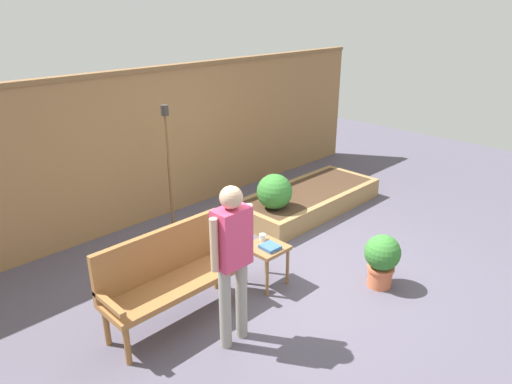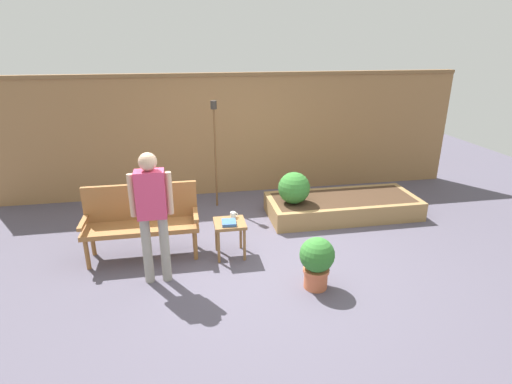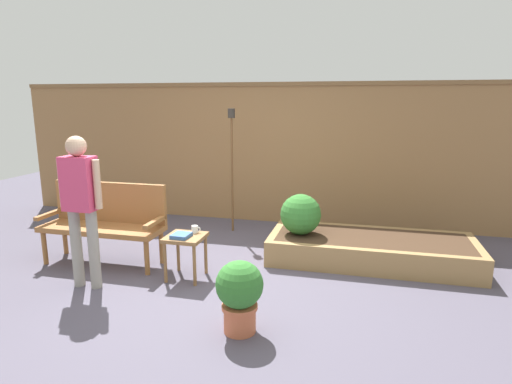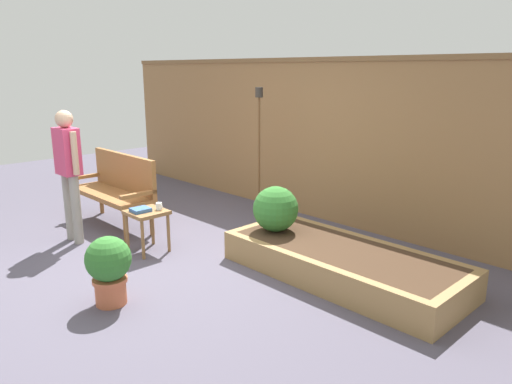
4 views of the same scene
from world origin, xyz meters
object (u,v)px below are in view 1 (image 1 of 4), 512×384
cup_on_table (263,237)px  tiki_torch (167,149)px  garden_bench (169,270)px  person_by_bench (232,253)px  book_on_table (270,247)px  potted_boxwood (382,258)px  side_table (267,253)px  shrub_near_bench (275,192)px

cup_on_table → tiki_torch: bearing=92.6°
garden_bench → person_by_bench: 0.83m
garden_bench → book_on_table: bearing=-16.1°
potted_boxwood → tiki_torch: 2.95m
side_table → potted_boxwood: potted_boxwood is taller
shrub_near_bench → cup_on_table: bearing=-143.0°
side_table → cup_on_table: 0.19m
side_table → person_by_bench: person_by_bench is taller
tiki_torch → person_by_bench: 2.40m
cup_on_table → potted_boxwood: (0.81, -1.05, -0.17)m
cup_on_table → person_by_bench: bearing=-149.4°
garden_bench → cup_on_table: bearing=-6.0°
book_on_table → potted_boxwood: potted_boxwood is taller
book_on_table → potted_boxwood: (0.89, -0.86, -0.15)m
side_table → tiki_torch: 1.94m
garden_bench → potted_boxwood: garden_bench is taller
garden_bench → potted_boxwood: 2.31m
tiki_torch → person_by_bench: bearing=-112.1°
side_table → potted_boxwood: size_ratio=0.78×
side_table → book_on_table: bearing=-104.2°
side_table → book_on_table: size_ratio=2.46×
garden_bench → cup_on_table: 1.18m
garden_bench → person_by_bench: size_ratio=0.92×
garden_bench → side_table: (1.11, -0.25, -0.15)m
cup_on_table → person_by_bench: size_ratio=0.07×
book_on_table → shrub_near_bench: size_ratio=0.40×
garden_bench → book_on_table: (1.10, -0.32, -0.04)m
potted_boxwood → garden_bench: bearing=149.4°
tiki_torch → cup_on_table: bearing=-87.4°
potted_boxwood → shrub_near_bench: bearing=82.6°
side_table → person_by_bench: (-0.91, -0.45, 0.54)m
potted_boxwood → person_by_bench: size_ratio=0.40×
person_by_bench → shrub_near_bench: bearing=34.1°
book_on_table → person_by_bench: (-0.89, -0.38, 0.43)m
side_table → garden_bench: bearing=167.3°
book_on_table → potted_boxwood: 1.24m
cup_on_table → potted_boxwood: 1.33m
cup_on_table → person_by_bench: (-0.97, -0.58, 0.41)m
garden_bench → cup_on_table: garden_bench is taller
cup_on_table → tiki_torch: (-0.07, 1.64, 0.69)m
book_on_table → tiki_torch: 1.96m
potted_boxwood → book_on_table: bearing=136.0°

